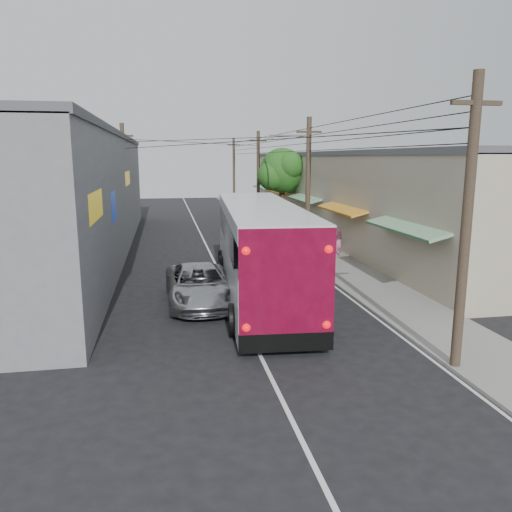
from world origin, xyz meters
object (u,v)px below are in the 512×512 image
at_px(parked_car_far, 244,220).
at_px(pedestrian_near, 338,243).
at_px(pedestrian_far, 329,239).
at_px(jeepney, 199,285).
at_px(parked_car_mid, 264,226).
at_px(coach_bus, 259,249).
at_px(parked_suv, 275,237).

distance_m(parked_car_far, pedestrian_near, 13.95).
distance_m(pedestrian_near, pedestrian_far, 1.46).
distance_m(jeepney, parked_car_mid, 17.71).
height_order(jeepney, pedestrian_near, pedestrian_near).
xyz_separation_m(coach_bus, pedestrian_near, (6.09, 7.16, -1.12)).
distance_m(coach_bus, parked_car_mid, 16.33).
relative_size(parked_car_mid, parked_car_far, 1.17).
bearing_deg(coach_bus, pedestrian_far, 59.37).
distance_m(jeepney, parked_car_far, 22.03).
bearing_deg(parked_car_far, parked_car_mid, -82.00).
height_order(parked_car_mid, pedestrian_far, pedestrian_far).
xyz_separation_m(parked_suv, pedestrian_near, (3.14, -3.17, 0.10)).
bearing_deg(pedestrian_near, parked_suv, -65.01).
bearing_deg(pedestrian_far, coach_bus, 78.72).
distance_m(parked_suv, parked_car_mid, 5.61).
bearing_deg(pedestrian_far, parked_suv, -5.98).
distance_m(parked_suv, parked_car_far, 10.35).
bearing_deg(coach_bus, pedestrian_near, 53.74).
bearing_deg(parked_car_mid, pedestrian_far, -70.53).
distance_m(coach_bus, pedestrian_near, 9.47).
xyz_separation_m(parked_car_mid, pedestrian_near, (2.70, -8.76, 0.14)).
xyz_separation_m(parked_suv, parked_car_mid, (0.44, 5.59, -0.04)).
height_order(parked_suv, parked_car_mid, parked_suv).
bearing_deg(jeepney, parked_car_far, 75.13).
relative_size(parked_car_mid, pedestrian_near, 2.86).
relative_size(parked_suv, pedestrian_far, 3.48).
xyz_separation_m(parked_car_far, pedestrian_far, (3.39, -12.05, 0.28)).
height_order(coach_bus, pedestrian_near, coach_bus).
height_order(coach_bus, parked_suv, coach_bus).
relative_size(jeepney, pedestrian_near, 3.46).
height_order(pedestrian_near, pedestrian_far, pedestrian_far).
bearing_deg(pedestrian_far, parked_car_mid, -47.02).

